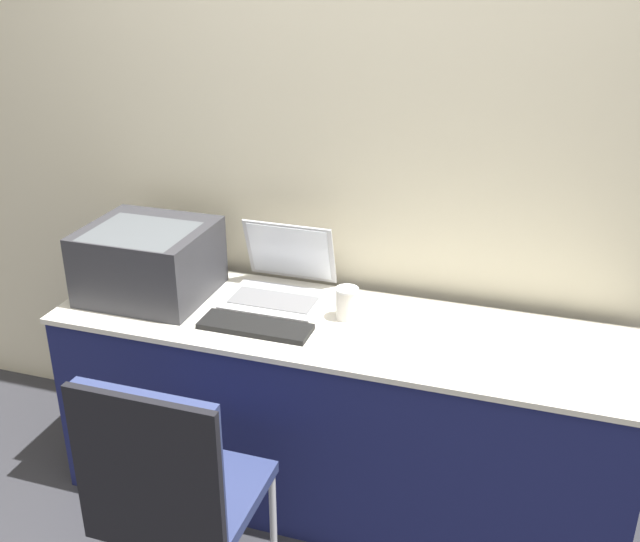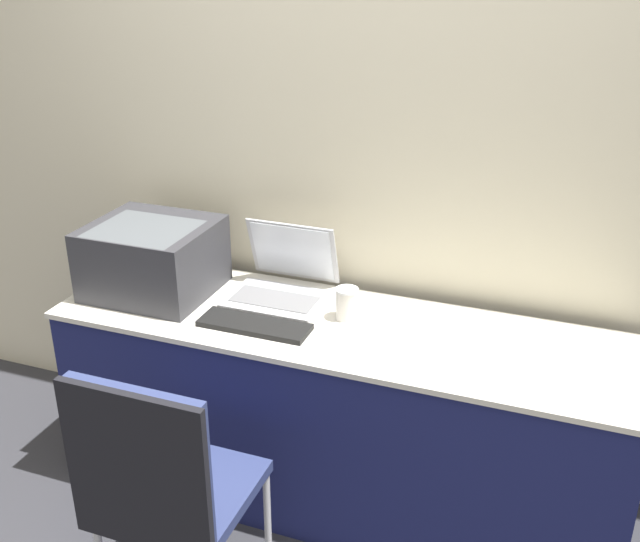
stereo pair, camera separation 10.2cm
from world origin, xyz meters
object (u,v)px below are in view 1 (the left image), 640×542
object	(u,v)px
printer	(148,259)
external_keyboard	(255,326)
laptop_left	(280,282)
chair	(168,485)
coffee_cup	(347,303)

from	to	relation	value
printer	external_keyboard	bearing A→B (deg)	-15.99
laptop_left	chair	size ratio (longest dim) A/B	0.39
coffee_cup	external_keyboard	bearing A→B (deg)	-147.30
external_keyboard	chair	size ratio (longest dim) A/B	0.43
printer	external_keyboard	world-z (taller)	printer
coffee_cup	chair	bearing A→B (deg)	-110.23
external_keyboard	coffee_cup	xyz separation A→B (m)	(0.28, 0.18, 0.05)
external_keyboard	chair	world-z (taller)	chair
laptop_left	external_keyboard	world-z (taller)	laptop_left
printer	laptop_left	size ratio (longest dim) A/B	1.26
external_keyboard	printer	bearing A→B (deg)	164.01
printer	laptop_left	world-z (taller)	printer
laptop_left	external_keyboard	size ratio (longest dim) A/B	0.90
printer	coffee_cup	world-z (taller)	printer
laptop_left	coffee_cup	distance (m)	0.30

